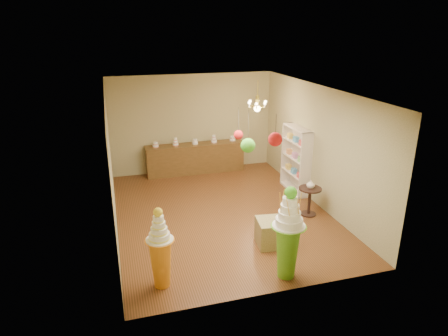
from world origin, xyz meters
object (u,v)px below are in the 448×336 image
object	(u,v)px
pedestal_orange	(161,256)
sideboard	(195,158)
round_table	(310,198)
pedestal_green	(288,239)

from	to	relation	value
pedestal_orange	sideboard	xyz separation A→B (m)	(1.81, 5.46, -0.12)
sideboard	round_table	world-z (taller)	sideboard
pedestal_green	sideboard	size ratio (longest dim) A/B	0.58
pedestal_green	round_table	size ratio (longest dim) A/B	2.53
pedestal_orange	pedestal_green	bearing A→B (deg)	-9.10
pedestal_orange	round_table	distance (m)	4.21
sideboard	round_table	size ratio (longest dim) A/B	4.34
pedestal_orange	round_table	world-z (taller)	pedestal_orange
pedestal_green	pedestal_orange	size ratio (longest dim) A/B	1.17
round_table	sideboard	bearing A→B (deg)	118.64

